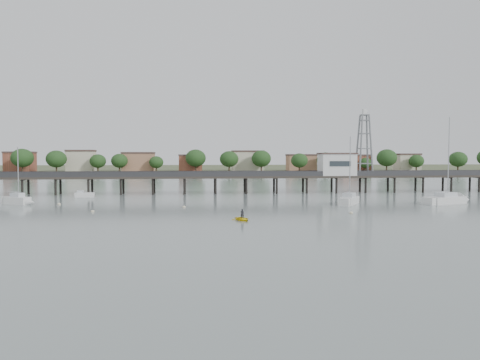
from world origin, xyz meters
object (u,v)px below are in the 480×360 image
object	(u,v)px
sailboat_c	(351,200)
white_tender	(84,195)
sailboat_b	(21,201)
pier	(230,177)
lattice_tower	(364,145)
yellow_dinghy	(242,220)
sailboat_d	(453,200)

from	to	relation	value
sailboat_c	white_tender	world-z (taller)	sailboat_c
sailboat_b	pier	bearing A→B (deg)	56.11
lattice_tower	sailboat_b	distance (m)	74.04
sailboat_b	yellow_dinghy	xyz separation A→B (m)	(36.97, -24.22, -0.66)
pier	yellow_dinghy	bearing A→B (deg)	-92.40
pier	sailboat_b	bearing A→B (deg)	-152.11
sailboat_b	white_tender	distance (m)	16.18
lattice_tower	sailboat_d	size ratio (longest dim) A/B	0.94
white_tender	yellow_dinghy	xyz separation A→B (m)	(29.32, -38.48, -0.47)
lattice_tower	sailboat_c	world-z (taller)	lattice_tower
pier	sailboat_c	xyz separation A→B (m)	(19.80, -25.05, -3.15)
lattice_tower	yellow_dinghy	distance (m)	56.95
sailboat_c	pier	bearing A→B (deg)	72.67
lattice_tower	white_tender	distance (m)	63.90
sailboat_d	yellow_dinghy	xyz separation A→B (m)	(-40.43, -18.77, -0.63)
sailboat_d	yellow_dinghy	world-z (taller)	sailboat_d
sailboat_c	white_tender	size ratio (longest dim) A/B	3.12
lattice_tower	sailboat_d	bearing A→B (deg)	-74.83
pier	yellow_dinghy	xyz separation A→B (m)	(-1.88, -44.79, -3.79)
pier	sailboat_c	size ratio (longest dim) A/B	11.81
white_tender	sailboat_c	bearing A→B (deg)	-25.90
sailboat_b	yellow_dinghy	distance (m)	44.20
sailboat_b	white_tender	xyz separation A→B (m)	(7.66, 14.26, -0.18)
pier	sailboat_b	size ratio (longest dim) A/B	14.15
sailboat_b	white_tender	bearing A→B (deg)	89.98
lattice_tower	sailboat_c	size ratio (longest dim) A/B	1.22
sailboat_c	white_tender	xyz separation A→B (m)	(-51.00, 18.74, -0.17)
pier	white_tender	xyz separation A→B (m)	(-31.20, -6.31, -3.32)
sailboat_d	white_tender	bearing A→B (deg)	143.09
pier	lattice_tower	world-z (taller)	lattice_tower
lattice_tower	sailboat_c	distance (m)	29.56
sailboat_b	sailboat_d	world-z (taller)	sailboat_d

